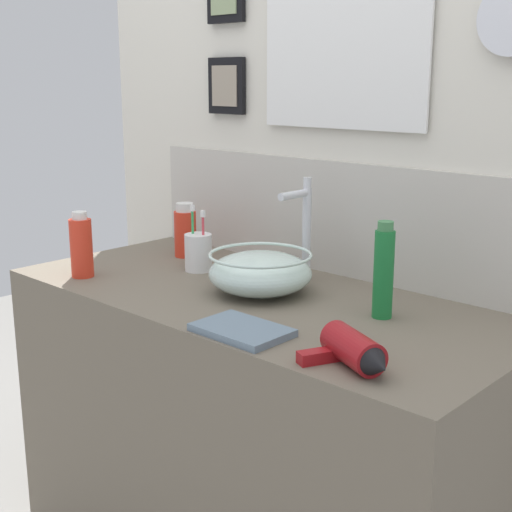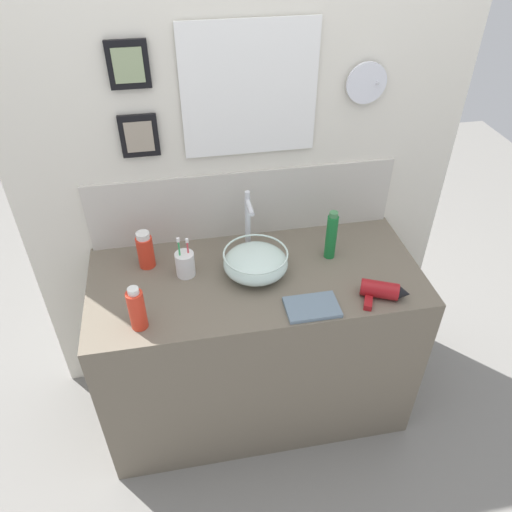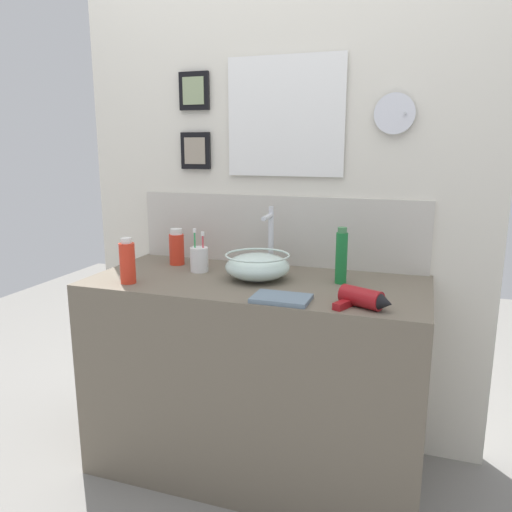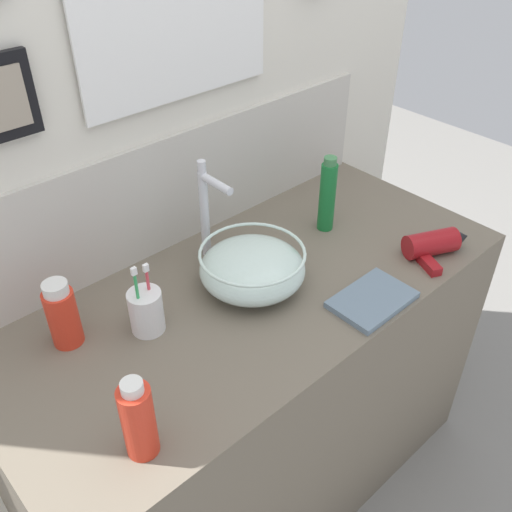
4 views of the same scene
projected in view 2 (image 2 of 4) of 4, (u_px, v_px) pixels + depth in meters
ground_plane at (256, 399)px, 2.54m from camera, size 6.00×6.00×0.00m
vanity_counter at (256, 344)px, 2.28m from camera, size 1.35×0.61×0.83m
back_panel at (241, 156)px, 2.05m from camera, size 1.87×0.09×2.39m
glass_bowl_sink at (255, 263)px, 2.00m from camera, size 0.26×0.26×0.11m
faucet at (247, 218)px, 2.07m from camera, size 0.02×0.12×0.28m
hair_drier at (383, 291)px, 1.90m from camera, size 0.20×0.14×0.07m
toothbrush_cup at (185, 264)px, 2.00m from camera, size 0.08×0.08×0.19m
soap_dispenser at (145, 250)px, 2.03m from camera, size 0.07×0.07×0.16m
spray_bottle at (331, 236)px, 2.06m from camera, size 0.05×0.05×0.22m
shampoo_bottle at (137, 309)px, 1.75m from camera, size 0.06×0.06×0.18m
hand_towel at (312, 307)px, 1.87m from camera, size 0.20×0.13×0.02m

